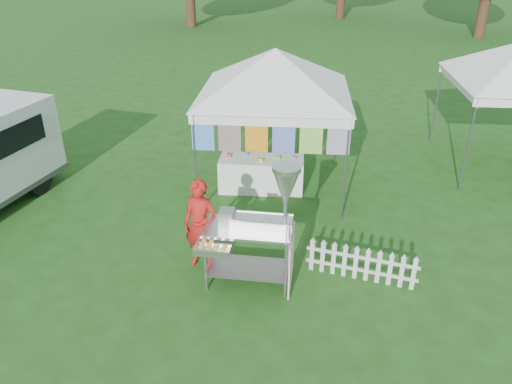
{
  "coord_description": "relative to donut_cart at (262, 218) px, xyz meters",
  "views": [
    {
      "loc": [
        0.48,
        -6.48,
        5.03
      ],
      "look_at": [
        -0.17,
        1.0,
        1.1
      ],
      "focal_mm": 35.0,
      "sensor_mm": 36.0,
      "label": 1
    }
  ],
  "objects": [
    {
      "name": "ground",
      "position": [
        -0.02,
        0.06,
        -1.22
      ],
      "size": [
        120.0,
        120.0,
        0.0
      ],
      "primitive_type": "plane",
      "color": "#204413",
      "rests_on": "ground"
    },
    {
      "name": "donut_cart",
      "position": [
        0.0,
        0.0,
        0.0
      ],
      "size": [
        1.53,
        0.96,
        2.07
      ],
      "rotation": [
        0.0,
        0.0,
        -0.06
      ],
      "color": "gray",
      "rests_on": "ground"
    },
    {
      "name": "canopy_main",
      "position": [
        -0.02,
        3.56,
        1.77
      ],
      "size": [
        4.24,
        4.24,
        3.45
      ],
      "color": "#59595E",
      "rests_on": "ground"
    },
    {
      "name": "picket_fence",
      "position": [
        1.59,
        0.25,
        -0.93
      ],
      "size": [
        1.75,
        0.46,
        0.56
      ],
      "rotation": [
        0.0,
        0.0,
        -0.24
      ],
      "color": "silver",
      "rests_on": "ground"
    },
    {
      "name": "display_table",
      "position": [
        -0.26,
        3.31,
        -0.85
      ],
      "size": [
        1.8,
        0.7,
        0.73
      ],
      "primitive_type": "cube",
      "color": "white",
      "rests_on": "ground"
    },
    {
      "name": "vendor",
      "position": [
        -1.03,
        0.41,
        -0.42
      ],
      "size": [
        0.67,
        0.54,
        1.59
      ],
      "primitive_type": "imported",
      "rotation": [
        0.0,
        0.0,
        -0.3
      ],
      "color": "#A81814",
      "rests_on": "ground"
    }
  ]
}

